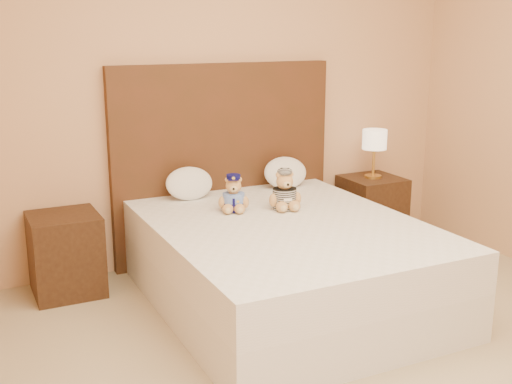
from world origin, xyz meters
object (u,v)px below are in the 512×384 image
teddy_prisoner (285,190)px  pillow_right (285,171)px  nightstand_right (371,209)px  lamp (374,142)px  bed (286,263)px  teddy_police (234,193)px  nightstand_left (66,254)px  pillow_left (189,182)px

teddy_prisoner → pillow_right: size_ratio=0.74×
nightstand_right → lamp: 0.57m
nightstand_right → pillow_right: 0.90m
bed → teddy_police: teddy_police is taller
bed → nightstand_right: size_ratio=3.64×
nightstand_right → lamp: lamp is taller
nightstand_right → teddy_prisoner: 1.28m
nightstand_left → pillow_left: size_ratio=1.56×
teddy_prisoner → bed: bearing=-105.8°
bed → pillow_right: 1.02m
teddy_police → pillow_left: bearing=133.1°
nightstand_left → lamp: (2.50, 0.00, 0.57)m
nightstand_left → pillow_right: (1.69, 0.03, 0.40)m
teddy_prisoner → nightstand_right: bearing=35.2°
nightstand_left → teddy_police: teddy_police is taller
bed → nightstand_right: (1.25, 0.80, -0.00)m
bed → teddy_police: bearing=115.9°
bed → pillow_left: (-0.35, 0.83, 0.40)m
lamp → bed: bearing=-147.4°
teddy_police → teddy_prisoner: (0.33, -0.10, 0.01)m
teddy_police → bed: bearing=-40.8°
nightstand_left → pillow_right: pillow_right is taller
lamp → teddy_prisoner: 1.23m
nightstand_right → lamp: (-0.00, 0.00, 0.57)m
bed → lamp: size_ratio=5.00×
pillow_right → lamp: bearing=-2.1°
bed → lamp: (1.25, 0.80, 0.57)m
lamp → nightstand_left: bearing=180.0°
pillow_right → pillow_left: bearing=180.0°
pillow_right → nightstand_left: bearing=-179.0°
nightstand_right → teddy_prisoner: size_ratio=2.06×
teddy_prisoner → pillow_left: (-0.49, 0.54, -0.01)m
bed → pillow_right: size_ratio=5.55×
nightstand_right → teddy_police: size_ratio=2.21×
pillow_left → pillow_right: 0.79m
teddy_police → pillow_right: 0.77m
teddy_police → pillow_right: (0.63, 0.44, 0.00)m
bed → lamp: bearing=32.6°
lamp → teddy_police: bearing=-164.3°
teddy_police → pillow_left: (-0.16, 0.44, -0.00)m
nightstand_right → teddy_prisoner: (-1.11, -0.51, 0.41)m
bed → teddy_police: 0.59m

